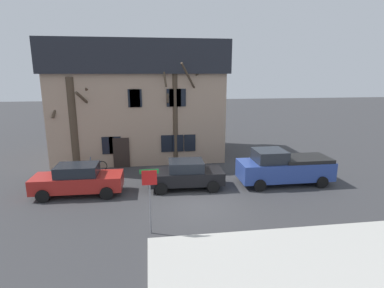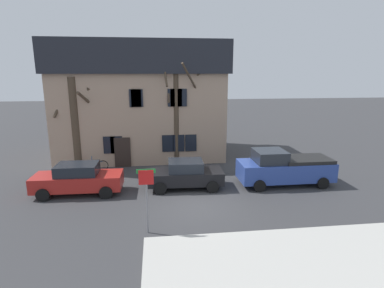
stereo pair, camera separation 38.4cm
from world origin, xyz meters
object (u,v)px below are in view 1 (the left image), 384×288
Objects in this scene: car_black_sedan at (186,174)px; bicycle_leaning at (94,166)px; car_red_sedan at (78,180)px; building_main at (139,99)px; tree_bare_near at (73,120)px; street_sign_pole at (150,189)px; pickup_truck_blue at (284,167)px; tree_bare_mid at (176,112)px.

bicycle_leaning is (-5.76, 3.82, -0.44)m from car_black_sedan.
building_main is at bearing 68.64° from car_red_sedan.
building_main is 6.60m from bicycle_leaning.
tree_bare_near reaches higher than street_sign_pole.
street_sign_pole is at bearing -112.81° from car_black_sedan.
building_main reaches higher than pickup_truck_blue.
pickup_truck_blue is at bearing -20.58° from tree_bare_near.
tree_bare_near reaches higher than bicycle_leaning.
bicycle_leaning is at bearing -35.52° from tree_bare_near.
car_black_sedan is at bearing -71.46° from building_main.
street_sign_pole is at bearing -67.07° from bicycle_leaning.
car_black_sedan is at bearing -88.18° from tree_bare_mid.
car_red_sedan is (-3.21, -8.21, -3.58)m from building_main.
tree_bare_near is at bearing -142.76° from building_main.
street_sign_pole is at bearing -148.77° from pickup_truck_blue.
tree_bare_near is at bearing 102.89° from car_red_sedan.
car_red_sedan is at bearing -111.36° from building_main.
tree_bare_mid is 8.08m from car_red_sedan.
tree_bare_near is 2.27× the size of street_sign_pole.
car_black_sedan is at bearing 178.92° from pickup_truck_blue.
building_main is at bearing 136.40° from pickup_truck_blue.
car_black_sedan is 1.55× the size of street_sign_pole.
tree_bare_near is 10.94m from street_sign_pole.
pickup_truck_blue is 1.98× the size of street_sign_pole.
street_sign_pole is (0.63, -12.93, -2.49)m from building_main.
building_main is at bearing 126.95° from tree_bare_mid.
car_black_sedan is at bearing 1.84° from car_red_sedan.
tree_bare_mid is 6.64m from bicycle_leaning.
building_main reaches higher than car_black_sedan.
tree_bare_near is (-4.34, -3.30, -1.03)m from building_main.
car_red_sedan is 6.18m from street_sign_pole.
tree_bare_near is at bearing 117.25° from street_sign_pole.
tree_bare_mid is 2.90× the size of street_sign_pole.
street_sign_pole reaches higher than car_black_sedan.
car_red_sedan is (-5.76, -4.83, -2.98)m from tree_bare_mid.
street_sign_pole reaches higher than pickup_truck_blue.
street_sign_pole is at bearing -50.89° from car_red_sedan.
street_sign_pole reaches higher than car_red_sedan.
tree_bare_mid is at bearing -53.05° from building_main.
car_red_sedan is at bearing -92.05° from bicycle_leaning.
tree_bare_near is 13.96m from pickup_truck_blue.
pickup_truck_blue is 12.27m from bicycle_leaning.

